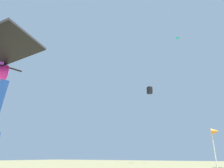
{
  "coord_description": "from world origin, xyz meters",
  "views": [
    {
      "loc": [
        2.72,
        -1.42,
        1.12
      ],
      "look_at": [
        0.3,
        2.6,
        2.8
      ],
      "focal_mm": 32.52,
      "sensor_mm": 36.0,
      "label": 1
    }
  ],
  "objects": [
    {
      "name": "distant_kite_teal_low_left",
      "position": [
        -3.4,
        31.22,
        20.99
      ],
      "size": [
        0.77,
        0.77,
        0.18
      ],
      "color": "#19B2AD"
    },
    {
      "name": "distant_kite_black_mid_right",
      "position": [
        -9.93,
        33.17,
        12.81
      ],
      "size": [
        1.16,
        1.16,
        1.31
      ],
      "color": "black"
    },
    {
      "name": "marker_flag",
      "position": [
        1.97,
        7.72,
        1.89
      ],
      "size": [
        0.3,
        0.24,
        2.18
      ],
      "color": "silver",
      "rests_on": "ground"
    }
  ]
}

